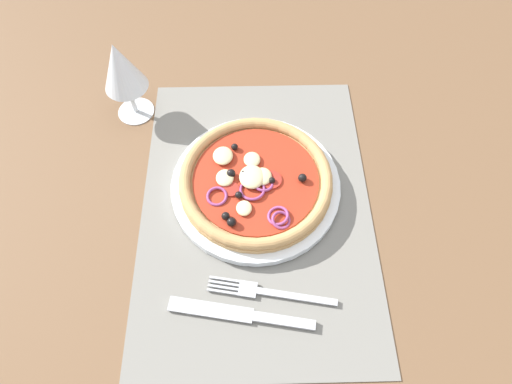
# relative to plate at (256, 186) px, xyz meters

# --- Properties ---
(ground_plane) EXTENTS (1.90, 1.40, 0.02)m
(ground_plane) POSITION_rel_plate_xyz_m (-0.03, -0.00, -0.02)
(ground_plane) COLOR brown
(placemat) EXTENTS (0.51, 0.35, 0.00)m
(placemat) POSITION_rel_plate_xyz_m (-0.03, -0.00, -0.01)
(placemat) COLOR slate
(placemat) RESTS_ON ground_plane
(plate) EXTENTS (0.27, 0.27, 0.01)m
(plate) POSITION_rel_plate_xyz_m (0.00, 0.00, 0.00)
(plate) COLOR white
(plate) RESTS_ON placemat
(pizza) EXTENTS (0.24, 0.24, 0.03)m
(pizza) POSITION_rel_plate_xyz_m (-0.00, 0.00, 0.02)
(pizza) COLOR tan
(pizza) RESTS_ON plate
(fork) EXTENTS (0.05, 0.18, 0.00)m
(fork) POSITION_rel_plate_xyz_m (-0.17, -0.01, -0.00)
(fork) COLOR #B2B5BA
(fork) RESTS_ON placemat
(knife) EXTENTS (0.05, 0.20, 0.01)m
(knife) POSITION_rel_plate_xyz_m (-0.20, 0.03, -0.00)
(knife) COLOR #B2B5BA
(knife) RESTS_ON placemat
(wine_glass) EXTENTS (0.07, 0.07, 0.15)m
(wine_glass) POSITION_rel_plate_xyz_m (0.17, 0.21, 0.09)
(wine_glass) COLOR silver
(wine_glass) RESTS_ON ground_plane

